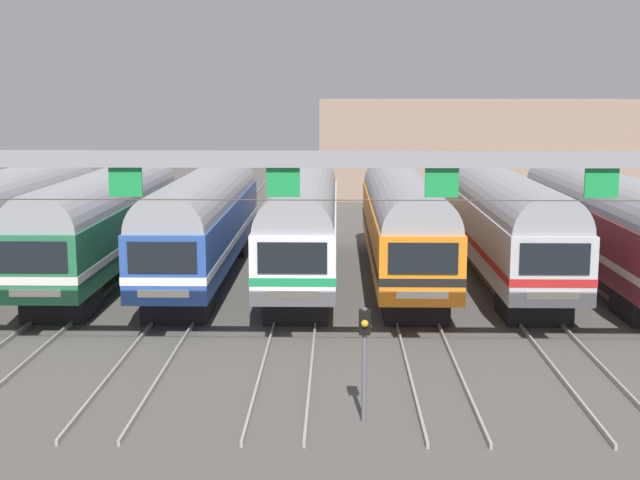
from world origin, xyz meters
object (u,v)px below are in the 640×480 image
(commuter_train_white, at_px, (303,218))
(commuter_train_stainless, at_px, (502,219))
(commuter_train_blue, at_px, (204,218))
(commuter_train_orange, at_px, (402,219))
(commuter_train_maroon, at_px, (603,219))
(catenary_gantry, at_px, (283,189))
(commuter_train_yellow, at_px, (8,218))
(commuter_train_green, at_px, (106,218))
(yard_signal_mast, at_px, (364,343))

(commuter_train_white, bearing_deg, commuter_train_stainless, 0.00)
(commuter_train_blue, bearing_deg, commuter_train_orange, -0.03)
(commuter_train_blue, distance_m, commuter_train_maroon, 17.02)
(commuter_train_blue, height_order, commuter_train_white, same)
(commuter_train_blue, xyz_separation_m, commuter_train_orange, (8.51, -0.00, -0.00))
(catenary_gantry, bearing_deg, commuter_train_blue, 107.50)
(commuter_train_yellow, bearing_deg, commuter_train_stainless, 0.01)
(commuter_train_green, relative_size, catenary_gantry, 0.59)
(commuter_train_green, height_order, yard_signal_mast, commuter_train_green)
(commuter_train_maroon, bearing_deg, yard_signal_mast, -123.01)
(yard_signal_mast, bearing_deg, catenary_gantry, 126.48)
(commuter_train_blue, height_order, commuter_train_orange, commuter_train_blue)
(commuter_train_orange, bearing_deg, commuter_train_blue, 179.97)
(commuter_train_green, relative_size, commuter_train_white, 1.00)
(commuter_train_yellow, bearing_deg, catenary_gantry, -46.59)
(commuter_train_green, relative_size, commuter_train_orange, 1.00)
(commuter_train_maroon, height_order, yard_signal_mast, commuter_train_maroon)
(commuter_train_orange, bearing_deg, commuter_train_green, 179.98)
(commuter_train_white, xyz_separation_m, yard_signal_mast, (2.13, -16.38, -0.67))
(commuter_train_yellow, distance_m, commuter_train_white, 12.77)
(commuter_train_stainless, bearing_deg, yard_signal_mast, -111.30)
(commuter_train_maroon, relative_size, yard_signal_mast, 6.25)
(commuter_train_white, bearing_deg, commuter_train_maroon, 0.00)
(commuter_train_stainless, bearing_deg, commuter_train_blue, 180.00)
(yard_signal_mast, bearing_deg, commuter_train_yellow, 132.29)
(commuter_train_white, xyz_separation_m, commuter_train_stainless, (8.51, 0.00, 0.00))
(commuter_train_orange, bearing_deg, commuter_train_white, 179.94)
(commuter_train_white, distance_m, commuter_train_orange, 4.26)
(commuter_train_green, distance_m, yard_signal_mast, 19.54)
(commuter_train_stainless, height_order, yard_signal_mast, commuter_train_stainless)
(commuter_train_blue, distance_m, commuter_train_stainless, 12.77)
(commuter_train_blue, xyz_separation_m, yard_signal_mast, (6.38, -16.38, -0.67))
(commuter_train_yellow, xyz_separation_m, commuter_train_orange, (17.02, 0.00, 0.00))
(commuter_train_maroon, distance_m, catenary_gantry, 18.78)
(catenary_gantry, height_order, yard_signal_mast, catenary_gantry)
(commuter_train_orange, bearing_deg, yard_signal_mast, -97.40)
(commuter_train_blue, relative_size, catenary_gantry, 0.59)
(commuter_train_stainless, bearing_deg, commuter_train_maroon, 0.00)
(commuter_train_stainless, xyz_separation_m, catenary_gantry, (-8.51, -13.50, 2.76))
(commuter_train_blue, xyz_separation_m, commuter_train_stainless, (12.77, 0.00, 0.00))
(commuter_train_stainless, relative_size, catenary_gantry, 0.59)
(commuter_train_green, xyz_separation_m, catenary_gantry, (8.51, -13.50, 2.76))
(commuter_train_yellow, height_order, commuter_train_blue, commuter_train_blue)
(commuter_train_maroon, bearing_deg, commuter_train_blue, 180.00)
(commuter_train_white, xyz_separation_m, commuter_train_maroon, (12.77, 0.00, 0.00))
(commuter_train_maroon, height_order, catenary_gantry, catenary_gantry)
(commuter_train_green, distance_m, commuter_train_stainless, 17.02)
(commuter_train_yellow, distance_m, yard_signal_mast, 22.14)
(catenary_gantry, bearing_deg, commuter_train_orange, 72.50)
(commuter_train_stainless, bearing_deg, commuter_train_white, 180.00)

